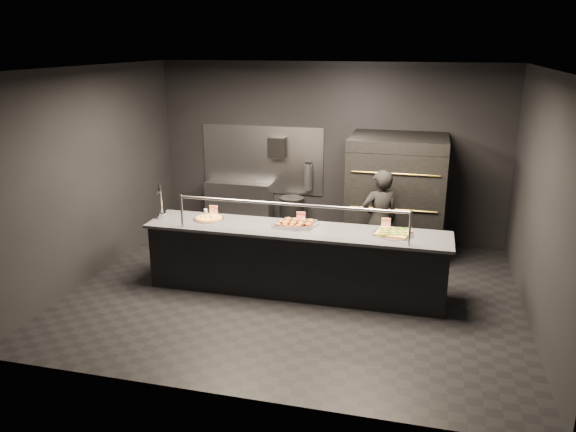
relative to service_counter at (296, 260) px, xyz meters
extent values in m
plane|color=black|center=(0.00, 0.00, -0.46)|extent=(6.00, 6.00, 0.00)
plane|color=black|center=(0.00, 0.00, 2.54)|extent=(6.00, 6.00, 0.00)
cube|color=black|center=(0.00, 2.50, 1.04)|extent=(6.00, 0.04, 3.00)
cube|color=black|center=(0.00, -2.50, 1.04)|extent=(6.00, 0.04, 3.00)
cube|color=black|center=(-3.00, 0.00, 1.04)|extent=(0.04, 5.00, 3.00)
cube|color=black|center=(3.00, 0.00, 1.04)|extent=(0.04, 5.00, 3.00)
cube|color=#99999E|center=(-1.20, 2.48, 0.84)|extent=(2.20, 0.02, 1.20)
cube|color=black|center=(0.00, 0.00, -0.02)|extent=(4.00, 0.70, 0.88)
cube|color=#37373D|center=(0.00, 0.00, 0.44)|extent=(4.10, 0.78, 0.04)
cylinder|color=#99999E|center=(-1.50, -0.30, 0.68)|extent=(0.03, 0.03, 0.45)
cylinder|color=#99999E|center=(1.50, -0.30, 0.68)|extent=(0.03, 0.03, 0.45)
cylinder|color=#99999E|center=(0.00, -0.30, 0.88)|extent=(3.00, 0.04, 0.04)
cube|color=black|center=(1.20, 1.90, -0.16)|extent=(1.50, 1.15, 0.60)
cube|color=black|center=(1.20, 1.90, 0.44)|extent=(1.50, 1.20, 0.55)
cube|color=black|center=(1.20, 1.90, 0.99)|extent=(1.50, 1.20, 0.55)
cube|color=black|center=(1.20, 1.90, 1.36)|extent=(1.50, 1.20, 0.18)
cylinder|color=gold|center=(1.20, 1.28, 0.44)|extent=(1.30, 0.02, 0.02)
cylinder|color=gold|center=(1.20, 1.28, 0.99)|extent=(1.30, 0.02, 0.02)
cube|color=#99999E|center=(-1.60, 2.32, -0.01)|extent=(1.20, 0.35, 0.90)
cube|color=black|center=(-0.90, 2.39, 1.09)|extent=(0.30, 0.20, 0.35)
cylinder|color=#B2B2B7|center=(-0.35, 2.40, 0.59)|extent=(0.14, 0.14, 0.45)
cube|color=black|center=(-0.35, 2.40, 0.84)|extent=(0.10, 0.06, 0.06)
cylinder|color=silver|center=(-1.95, -0.01, 0.50)|extent=(0.14, 0.14, 0.08)
cylinder|color=silver|center=(-1.95, -0.01, 0.68)|extent=(0.05, 0.05, 0.36)
cylinder|color=silver|center=(-1.95, -0.09, 0.84)|extent=(0.02, 0.10, 0.02)
cone|color=black|center=(-1.95, -0.01, 0.93)|extent=(0.05, 0.05, 0.14)
cylinder|color=silver|center=(-1.28, 0.09, 0.46)|extent=(0.43, 0.43, 0.01)
cylinder|color=#BA8C3B|center=(-1.28, 0.09, 0.47)|extent=(0.38, 0.38, 0.02)
cylinder|color=#F5B550|center=(-1.28, 0.09, 0.49)|extent=(0.33, 0.33, 0.01)
cube|color=silver|center=(-0.10, 0.06, 0.47)|extent=(0.48, 0.41, 0.02)
ellipsoid|color=#C9702B|center=(-0.24, -0.01, 0.50)|extent=(0.08, 0.08, 0.05)
ellipsoid|color=#C9702B|center=(-0.24, 0.12, 0.50)|extent=(0.08, 0.08, 0.05)
ellipsoid|color=#C9702B|center=(-0.15, -0.01, 0.50)|extent=(0.08, 0.08, 0.05)
ellipsoid|color=#C9702B|center=(-0.15, 0.12, 0.50)|extent=(0.08, 0.08, 0.05)
ellipsoid|color=#C9702B|center=(-0.05, -0.01, 0.50)|extent=(0.08, 0.08, 0.05)
ellipsoid|color=#C9702B|center=(-0.05, 0.12, 0.50)|extent=(0.08, 0.08, 0.05)
ellipsoid|color=#C9702B|center=(0.04, -0.01, 0.50)|extent=(0.08, 0.08, 0.05)
ellipsoid|color=#C9702B|center=(0.04, 0.12, 0.50)|extent=(0.08, 0.08, 0.05)
cube|color=silver|center=(0.00, 0.15, 0.47)|extent=(0.54, 0.46, 0.02)
ellipsoid|color=#C9702B|center=(-0.16, 0.07, 0.50)|extent=(0.09, 0.09, 0.06)
ellipsoid|color=#C9702B|center=(-0.16, 0.23, 0.50)|extent=(0.09, 0.09, 0.06)
ellipsoid|color=#C9702B|center=(-0.05, 0.07, 0.50)|extent=(0.09, 0.09, 0.06)
ellipsoid|color=#C9702B|center=(-0.05, 0.23, 0.50)|extent=(0.09, 0.09, 0.06)
ellipsoid|color=#C9702B|center=(0.05, 0.07, 0.50)|extent=(0.09, 0.09, 0.06)
ellipsoid|color=#C9702B|center=(0.05, 0.23, 0.50)|extent=(0.09, 0.09, 0.06)
ellipsoid|color=#C9702B|center=(0.16, 0.07, 0.50)|extent=(0.09, 0.09, 0.06)
ellipsoid|color=#C9702B|center=(0.16, 0.23, 0.50)|extent=(0.09, 0.09, 0.06)
cylinder|color=silver|center=(1.28, 0.07, 0.46)|extent=(0.53, 0.53, 0.01)
cube|color=#BA8C3B|center=(1.28, 0.07, 0.48)|extent=(0.49, 0.45, 0.02)
cube|color=#F5B550|center=(1.28, 0.07, 0.49)|extent=(0.46, 0.43, 0.01)
cube|color=#329220|center=(1.28, 0.07, 0.50)|extent=(0.44, 0.40, 0.01)
cylinder|color=silver|center=(-1.40, 0.28, 0.50)|extent=(0.05, 0.05, 0.09)
cylinder|color=silver|center=(-1.31, 0.28, 0.49)|extent=(0.04, 0.04, 0.07)
cube|color=white|center=(-1.28, 0.28, 0.53)|extent=(0.12, 0.04, 0.15)
cube|color=white|center=(0.01, 0.28, 0.53)|extent=(0.12, 0.04, 0.15)
cube|color=white|center=(1.17, 0.28, 0.53)|extent=(0.12, 0.04, 0.15)
cylinder|color=black|center=(-0.60, 2.22, -0.11)|extent=(0.43, 0.43, 0.71)
imported|color=black|center=(1.03, 1.05, 0.31)|extent=(0.67, 0.58, 1.55)
camera|label=1|loc=(1.64, -6.93, 2.86)|focal=35.00mm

